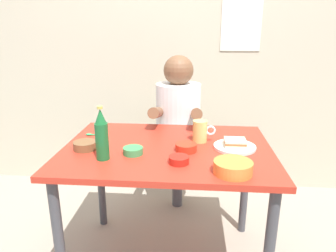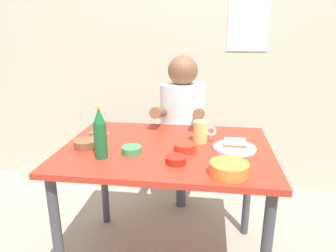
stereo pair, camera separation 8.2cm
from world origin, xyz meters
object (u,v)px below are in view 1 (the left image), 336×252
object	(u,v)px
dining_table	(167,163)
stool	(178,165)
person_seated	(178,112)
sauce_bowl_chili	(186,147)
beer_bottle	(102,136)
sandwich	(235,142)
beer_mug	(200,131)
plate_orange	(235,147)

from	to	relation	value
dining_table	stool	distance (m)	0.70
person_seated	sauce_bowl_chili	world-z (taller)	person_seated
dining_table	beer_bottle	xyz separation A→B (m)	(-0.29, -0.19, 0.21)
stool	sandwich	size ratio (longest dim) A/B	4.09
person_seated	beer_bottle	xyz separation A→B (m)	(-0.32, -0.81, 0.09)
beer_bottle	beer_mug	bearing A→B (deg)	30.93
dining_table	stool	world-z (taller)	dining_table
stool	sauce_bowl_chili	distance (m)	0.80
plate_orange	sandwich	bearing A→B (deg)	-178.21
person_seated	sauce_bowl_chili	distance (m)	0.68
beer_mug	sauce_bowl_chili	bearing A→B (deg)	-116.88
dining_table	person_seated	bearing A→B (deg)	87.66
plate_orange	sauce_bowl_chili	bearing A→B (deg)	-166.22
beer_bottle	sandwich	bearing A→B (deg)	16.82
dining_table	person_seated	distance (m)	0.63
dining_table	sauce_bowl_chili	bearing A→B (deg)	-27.52
dining_table	person_seated	size ratio (longest dim) A/B	1.53
stool	dining_table	bearing A→B (deg)	-92.30
beer_mug	beer_bottle	bearing A→B (deg)	-149.07
sandwich	beer_mug	world-z (taller)	beer_mug
sandwich	sauce_bowl_chili	xyz separation A→B (m)	(-0.25, -0.06, -0.01)
dining_table	beer_mug	xyz separation A→B (m)	(0.18, 0.10, 0.15)
beer_bottle	sauce_bowl_chili	xyz separation A→B (m)	(0.40, 0.13, -0.10)
person_seated	plate_orange	bearing A→B (deg)	-61.51
stool	beer_mug	bearing A→B (deg)	-74.23
dining_table	sandwich	distance (m)	0.38
stool	beer_mug	xyz separation A→B (m)	(0.15, -0.53, 0.45)
plate_orange	sandwich	world-z (taller)	sandwich
stool	sandwich	bearing A→B (deg)	-61.95
person_seated	beer_bottle	bearing A→B (deg)	-111.65
plate_orange	beer_mug	world-z (taller)	beer_mug
dining_table	sandwich	xyz separation A→B (m)	(0.36, 0.01, 0.13)
person_seated	sandwich	distance (m)	0.69
dining_table	beer_mug	size ratio (longest dim) A/B	8.73
stool	sauce_bowl_chili	world-z (taller)	sauce_bowl_chili
dining_table	beer_mug	distance (m)	0.25
dining_table	sandwich	size ratio (longest dim) A/B	10.00
person_seated	plate_orange	world-z (taller)	person_seated
beer_mug	sauce_bowl_chili	world-z (taller)	beer_mug
dining_table	beer_bottle	bearing A→B (deg)	-147.59
person_seated	beer_mug	distance (m)	0.55
sandwich	stool	bearing A→B (deg)	118.05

